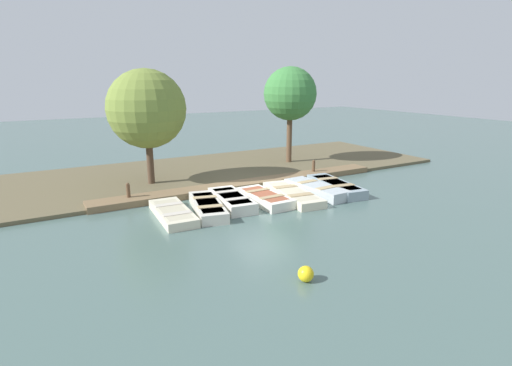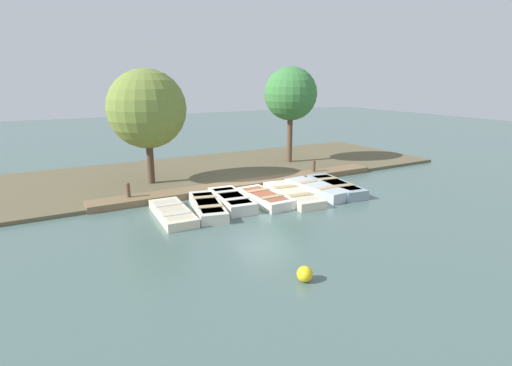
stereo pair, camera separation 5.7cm
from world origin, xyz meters
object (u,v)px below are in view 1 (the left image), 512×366
Objects in this scene: rowboat_2 at (232,200)px; rowboat_3 at (264,198)px; rowboat_4 at (293,194)px; mooring_post_far at (313,168)px; rowboat_0 at (173,213)px; park_tree_left at (290,94)px; rowboat_1 at (208,207)px; park_tree_far_left at (147,109)px; buoy at (306,274)px; rowboat_5 at (316,189)px; rowboat_6 at (335,186)px; mooring_post_near at (128,193)px.

rowboat_2 reaches higher than rowboat_3.
rowboat_4 is 4.00m from mooring_post_far.
mooring_post_far reaches higher than rowboat_4.
park_tree_left is (-5.46, 8.65, 3.77)m from rowboat_0.
rowboat_1 is 5.70m from park_tree_far_left.
rowboat_0 is at bearing -57.75° from park_tree_left.
park_tree_far_left is (-4.60, -0.81, 3.27)m from rowboat_1.
buoy reaches higher than rowboat_3.
rowboat_5 reaches higher than rowboat_4.
park_tree_left reaches higher than rowboat_0.
rowboat_4 is 1.13× the size of rowboat_5.
rowboat_0 is 6.24m from rowboat_5.
park_tree_left is at bearing 139.65° from rowboat_1.
rowboat_5 is 1.03m from rowboat_6.
rowboat_3 is 0.81× the size of rowboat_6.
mooring_post_near is (-2.58, -7.23, 0.21)m from rowboat_5.
rowboat_6 is (0.03, 2.25, 0.05)m from rowboat_4.
mooring_post_far reaches higher than rowboat_2.
rowboat_3 is 6.43m from buoy.
rowboat_6 is (0.38, 4.86, -0.00)m from rowboat_2.
rowboat_4 is 2.25m from rowboat_6.
mooring_post_far is at bearing 109.88° from rowboat_0.
rowboat_0 is 3.53× the size of mooring_post_far.
rowboat_6 is at bearing 91.71° from rowboat_2.
buoy is at bearing 15.69° from rowboat_0.
rowboat_5 is 0.92× the size of rowboat_6.
mooring_post_near is 2.16× the size of buoy.
rowboat_3 is 5.00m from mooring_post_far.
rowboat_3 is 2.52m from rowboat_5.
rowboat_4 is 1.05× the size of rowboat_6.
rowboat_2 is 7.44× the size of buoy.
park_tree_far_left is (-2.16, -7.55, 3.05)m from mooring_post_far.
rowboat_1 is 2.41m from rowboat_3.
park_tree_left is (-5.28, 6.24, 3.71)m from rowboat_2.
park_tree_left is at bearing 136.84° from rowboat_3.
rowboat_1 is at bearing -53.16° from park_tree_left.
park_tree_far_left reaches higher than rowboat_1.
rowboat_1 is 9.90m from park_tree_left.
rowboat_4 is at bearing -94.13° from rowboat_5.
rowboat_0 is at bearing 22.35° from mooring_post_near.
park_tree_left is at bearing 169.01° from mooring_post_far.
mooring_post_near reaches higher than rowboat_3.
rowboat_6 is 4.04× the size of mooring_post_far.
rowboat_3 reaches higher than rowboat_0.
rowboat_0 is at bearing -79.44° from rowboat_2.
rowboat_1 is 1.16× the size of rowboat_3.
park_tree_left is at bearing 107.62° from mooring_post_near.
rowboat_1 is 4.93m from rowboat_5.
park_tree_left is (-11.52, 7.32, 3.73)m from buoy.
rowboat_1 is at bearing 9.96° from park_tree_far_left.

